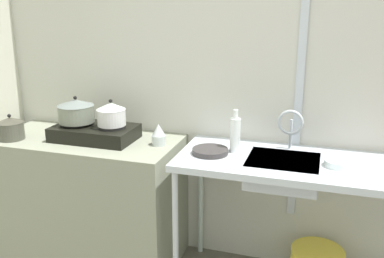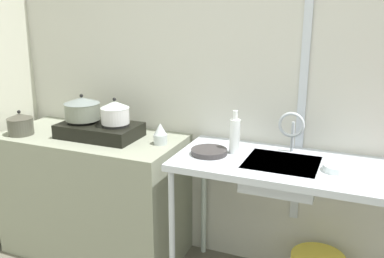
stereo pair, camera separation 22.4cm
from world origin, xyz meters
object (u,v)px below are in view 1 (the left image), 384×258
at_px(stove, 95,132).
at_px(pot_on_right_burner, 111,114).
at_px(pot_on_left_burner, 76,111).
at_px(faucet, 291,124).
at_px(pot_beside_stove, 11,128).
at_px(sink_basin, 283,171).
at_px(small_bowl_on_drainboard, 338,163).
at_px(bottle_by_sink, 235,134).
at_px(frying_pan, 210,151).
at_px(percolator, 159,135).

height_order(stove, pot_on_right_burner, pot_on_right_burner).
relative_size(stove, pot_on_left_burner, 2.25).
bearing_deg(faucet, pot_beside_stove, -170.34).
relative_size(stove, sink_basin, 1.31).
bearing_deg(pot_on_right_burner, small_bowl_on_drainboard, -1.08).
bearing_deg(faucet, small_bowl_on_drainboard, -31.43).
distance_m(pot_beside_stove, bottle_by_sink, 1.49).
xyz_separation_m(pot_beside_stove, small_bowl_on_drainboard, (2.07, 0.13, -0.06)).
bearing_deg(pot_on_right_burner, frying_pan, -3.33).
distance_m(pot_on_left_burner, small_bowl_on_drainboard, 1.67).
height_order(pot_on_left_burner, frying_pan, pot_on_left_burner).
distance_m(pot_on_right_burner, faucet, 1.13).
distance_m(pot_on_left_burner, pot_on_right_burner, 0.26).
distance_m(frying_pan, bottle_by_sink, 0.18).
xyz_separation_m(pot_on_left_burner, frying_pan, (0.93, -0.04, -0.17)).
relative_size(pot_beside_stove, bottle_by_sink, 0.66).
distance_m(pot_on_left_burner, percolator, 0.59).
distance_m(pot_on_right_burner, bottle_by_sink, 0.81).
distance_m(pot_on_right_burner, percolator, 0.34).
relative_size(small_bowl_on_drainboard, bottle_by_sink, 0.56).
height_order(stove, frying_pan, stove).
bearing_deg(small_bowl_on_drainboard, pot_on_left_burner, 179.09).
xyz_separation_m(pot_beside_stove, bottle_by_sink, (1.47, 0.20, 0.04)).
bearing_deg(pot_beside_stove, stove, 16.39).
bearing_deg(small_bowl_on_drainboard, pot_beside_stove, -176.37).
relative_size(pot_on_left_burner, bottle_by_sink, 0.91).
bearing_deg(pot_beside_stove, faucet, 9.66).
height_order(pot_on_left_burner, faucet, pot_on_left_burner).
xyz_separation_m(pot_on_left_burner, faucet, (1.38, 0.15, -0.01)).
height_order(pot_on_left_burner, small_bowl_on_drainboard, pot_on_left_burner).
xyz_separation_m(pot_beside_stove, sink_basin, (1.77, 0.15, -0.15)).
bearing_deg(sink_basin, percolator, 177.81).
bearing_deg(bottle_by_sink, percolator, -178.17).
distance_m(faucet, small_bowl_on_drainboard, 0.37).
bearing_deg(sink_basin, stove, 179.74).
distance_m(sink_basin, bottle_by_sink, 0.35).
bearing_deg(stove, sink_basin, -0.26).
distance_m(pot_on_left_burner, bottle_by_sink, 1.07).
height_order(pot_on_left_burner, percolator, pot_on_left_burner).
height_order(percolator, small_bowl_on_drainboard, percolator).
distance_m(pot_on_left_burner, frying_pan, 0.95).
distance_m(sink_basin, small_bowl_on_drainboard, 0.31).
relative_size(stove, pot_beside_stove, 3.08).
bearing_deg(sink_basin, pot_on_left_burner, 179.77).
relative_size(percolator, small_bowl_on_drainboard, 0.93).
height_order(percolator, sink_basin, percolator).
xyz_separation_m(pot_on_left_burner, sink_basin, (1.36, -0.01, -0.26)).
relative_size(frying_pan, bottle_by_sink, 0.82).
height_order(stove, sink_basin, stove).
xyz_separation_m(stove, pot_beside_stove, (-0.54, -0.16, 0.03)).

